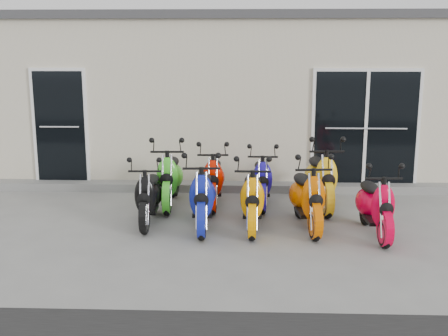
{
  "coord_description": "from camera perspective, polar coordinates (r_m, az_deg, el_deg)",
  "views": [
    {
      "loc": [
        0.34,
        -8.37,
        2.7
      ],
      "look_at": [
        0.0,
        0.6,
        0.75
      ],
      "focal_mm": 45.0,
      "sensor_mm": 36.0,
      "label": 1
    }
  ],
  "objects": [
    {
      "name": "door_left",
      "position": [
        11.21,
        -16.3,
        4.38
      ],
      "size": [
        1.07,
        0.08,
        2.22
      ],
      "primitive_type": "cube",
      "color": "black",
      "rests_on": "front_step"
    },
    {
      "name": "scooter_front_orange_b",
      "position": [
        8.47,
        8.46,
        -2.13
      ],
      "size": [
        0.78,
        1.72,
        1.23
      ],
      "primitive_type": null,
      "rotation": [
        0.0,
        0.0,
        0.11
      ],
      "color": "#D65A00",
      "rests_on": "ground"
    },
    {
      "name": "scooter_front_red",
      "position": [
        8.36,
        15.14,
        -2.86
      ],
      "size": [
        0.65,
        1.6,
        1.16
      ],
      "primitive_type": null,
      "rotation": [
        0.0,
        0.0,
        0.05
      ],
      "color": "red",
      "rests_on": "ground"
    },
    {
      "name": "scooter_back_blue",
      "position": [
        9.64,
        3.86,
        -0.52
      ],
      "size": [
        0.57,
        1.56,
        1.15
      ],
      "primitive_type": null,
      "rotation": [
        0.0,
        0.0,
        0.0
      ],
      "color": "#1E12A1",
      "rests_on": "ground"
    },
    {
      "name": "front_step",
      "position": [
        10.72,
        0.29,
        -1.92
      ],
      "size": [
        14.0,
        0.4,
        0.15
      ],
      "primitive_type": "cube",
      "color": "gray",
      "rests_on": "ground"
    },
    {
      "name": "scooter_back_green",
      "position": [
        9.63,
        -5.54,
        -0.21
      ],
      "size": [
        0.7,
        1.74,
        1.26
      ],
      "primitive_type": null,
      "rotation": [
        0.0,
        0.0,
        0.05
      ],
      "color": "#43CF29",
      "rests_on": "ground"
    },
    {
      "name": "door_right",
      "position": [
        10.88,
        14.18,
        4.27
      ],
      "size": [
        2.02,
        0.08,
        2.22
      ],
      "primitive_type": "cube",
      "color": "black",
      "rests_on": "front_step"
    },
    {
      "name": "ground",
      "position": [
        8.8,
        -0.15,
        -5.61
      ],
      "size": [
        80.0,
        80.0,
        0.0
      ],
      "primitive_type": "plane",
      "color": "gray",
      "rests_on": "ground"
    },
    {
      "name": "scooter_front_black",
      "position": [
        8.7,
        -7.67,
        -2.06
      ],
      "size": [
        0.61,
        1.55,
        1.13
      ],
      "primitive_type": null,
      "rotation": [
        0.0,
        0.0,
        0.04
      ],
      "color": "black",
      "rests_on": "ground"
    },
    {
      "name": "roof_cap",
      "position": [
        13.59,
        0.76,
        14.69
      ],
      "size": [
        14.2,
        6.2,
        0.16
      ],
      "primitive_type": "cube",
      "color": "#3F3F42",
      "rests_on": "building"
    },
    {
      "name": "building",
      "position": [
        13.62,
        0.74,
        7.61
      ],
      "size": [
        14.0,
        6.0,
        3.2
      ],
      "primitive_type": "cube",
      "color": "beige",
      "rests_on": "ground"
    },
    {
      "name": "scooter_back_yellow",
      "position": [
        9.6,
        9.84,
        -0.25
      ],
      "size": [
        0.75,
        1.8,
        1.3
      ],
      "primitive_type": null,
      "rotation": [
        0.0,
        0.0,
        0.06
      ],
      "color": "yellow",
      "rests_on": "ground"
    },
    {
      "name": "scooter_front_blue",
      "position": [
        8.42,
        -2.21,
        -2.04
      ],
      "size": [
        0.69,
        1.71,
        1.24
      ],
      "primitive_type": null,
      "rotation": [
        0.0,
        0.0,
        0.05
      ],
      "color": "#121E9B",
      "rests_on": "ground"
    },
    {
      "name": "scooter_front_orange_a",
      "position": [
        8.4,
        2.91,
        -2.26
      ],
      "size": [
        0.61,
        1.63,
        1.19
      ],
      "primitive_type": null,
      "rotation": [
        0.0,
        0.0,
        -0.01
      ],
      "color": "#F59600",
      "rests_on": "ground"
    },
    {
      "name": "scooter_back_red",
      "position": [
        9.62,
        -1.08,
        -0.4
      ],
      "size": [
        0.64,
        1.63,
        1.19
      ],
      "primitive_type": null,
      "rotation": [
        0.0,
        0.0,
        0.03
      ],
      "color": "red",
      "rests_on": "ground"
    }
  ]
}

